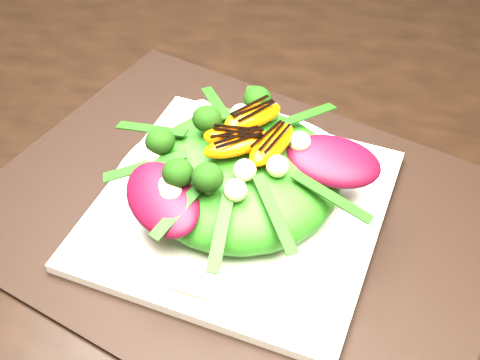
% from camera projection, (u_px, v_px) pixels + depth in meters
% --- Properties ---
extents(dining_table, '(1.60, 0.90, 0.75)m').
position_uv_depth(dining_table, '(120.00, 116.00, 0.80)').
color(dining_table, black).
rests_on(dining_table, floor).
extents(placemat, '(0.61, 0.53, 0.00)m').
position_uv_depth(placemat, '(240.00, 213.00, 0.65)').
color(placemat, black).
rests_on(placemat, dining_table).
extents(plate_base, '(0.32, 0.32, 0.01)m').
position_uv_depth(plate_base, '(240.00, 208.00, 0.65)').
color(plate_base, white).
rests_on(plate_base, placemat).
extents(salad_bowl, '(0.26, 0.26, 0.02)m').
position_uv_depth(salad_bowl, '(240.00, 198.00, 0.64)').
color(salad_bowl, white).
rests_on(salad_bowl, plate_base).
extents(lettuce_mound, '(0.25, 0.25, 0.07)m').
position_uv_depth(lettuce_mound, '(240.00, 176.00, 0.62)').
color(lettuce_mound, '#2D7D17').
rests_on(lettuce_mound, salad_bowl).
extents(radicchio_leaf, '(0.09, 0.06, 0.02)m').
position_uv_depth(radicchio_leaf, '(333.00, 161.00, 0.59)').
color(radicchio_leaf, '#460718').
rests_on(radicchio_leaf, lettuce_mound).
extents(orange_segment, '(0.07, 0.05, 0.02)m').
position_uv_depth(orange_segment, '(247.00, 133.00, 0.60)').
color(orange_segment, '#FF6504').
rests_on(orange_segment, lettuce_mound).
extents(broccoli_floret, '(0.04, 0.04, 0.04)m').
position_uv_depth(broccoli_floret, '(174.00, 113.00, 0.62)').
color(broccoli_floret, '#10360A').
rests_on(broccoli_floret, lettuce_mound).
extents(macadamia_nut, '(0.02, 0.02, 0.02)m').
position_uv_depth(macadamia_nut, '(272.00, 189.00, 0.55)').
color(macadamia_nut, beige).
rests_on(macadamia_nut, lettuce_mound).
extents(balsamic_drizzle, '(0.05, 0.02, 0.00)m').
position_uv_depth(balsamic_drizzle, '(247.00, 125.00, 0.59)').
color(balsamic_drizzle, black).
rests_on(balsamic_drizzle, orange_segment).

